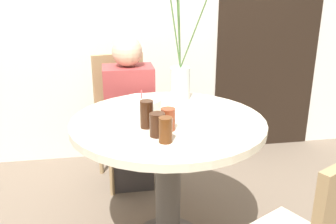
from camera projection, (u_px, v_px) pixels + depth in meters
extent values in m
cube|color=black|center=(270.00, 33.00, 3.13)|extent=(0.90, 0.01, 2.05)
cylinder|color=beige|center=(168.00, 123.00, 1.93)|extent=(1.00, 1.00, 0.04)
cylinder|color=#4C4742|center=(168.00, 185.00, 2.05)|extent=(0.14, 0.14, 0.69)
cube|color=beige|center=(127.00, 124.00, 2.72)|extent=(0.48, 0.48, 0.04)
cube|color=#997A51|center=(119.00, 84.00, 2.79)|extent=(0.38, 0.12, 0.46)
cylinder|color=#997A51|center=(111.00, 167.00, 2.59)|extent=(0.03, 0.03, 0.43)
cylinder|color=#997A51|center=(157.00, 159.00, 2.71)|extent=(0.03, 0.03, 0.43)
cylinder|color=#997A51|center=(100.00, 148.00, 2.88)|extent=(0.03, 0.03, 0.43)
cylinder|color=#997A51|center=(142.00, 141.00, 3.00)|extent=(0.03, 0.03, 0.43)
cylinder|color=white|center=(142.00, 106.00, 1.99)|extent=(0.21, 0.21, 0.09)
cylinder|color=#E54C4C|center=(141.00, 95.00, 1.96)|extent=(0.01, 0.01, 0.04)
cylinder|color=silver|center=(180.00, 83.00, 2.23)|extent=(0.11, 0.11, 0.19)
cylinder|color=#4C7538|center=(195.00, 30.00, 2.07)|extent=(0.14, 0.13, 0.45)
cylinder|color=#4C7538|center=(179.00, 27.00, 2.15)|extent=(0.01, 0.08, 0.46)
cylinder|color=#4C7538|center=(179.00, 28.00, 2.09)|extent=(0.05, 0.07, 0.46)
cylinder|color=#4C7538|center=(174.00, 23.00, 2.07)|extent=(0.10, 0.08, 0.52)
cylinder|color=silver|center=(217.00, 126.00, 1.82)|extent=(0.19, 0.19, 0.01)
cylinder|color=maroon|center=(168.00, 119.00, 1.77)|extent=(0.07, 0.07, 0.11)
cylinder|color=#33190C|center=(157.00, 125.00, 1.70)|extent=(0.07, 0.07, 0.11)
cylinder|color=#33190C|center=(147.00, 114.00, 1.80)|extent=(0.07, 0.07, 0.14)
cylinder|color=#51280F|center=(166.00, 130.00, 1.64)|extent=(0.06, 0.06, 0.12)
cube|color=#383333|center=(131.00, 155.00, 2.72)|extent=(0.31, 0.24, 0.47)
cube|color=#993838|center=(129.00, 96.00, 2.57)|extent=(0.34, 0.24, 0.42)
sphere|color=#D1A889|center=(127.00, 52.00, 2.47)|extent=(0.20, 0.20, 0.20)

